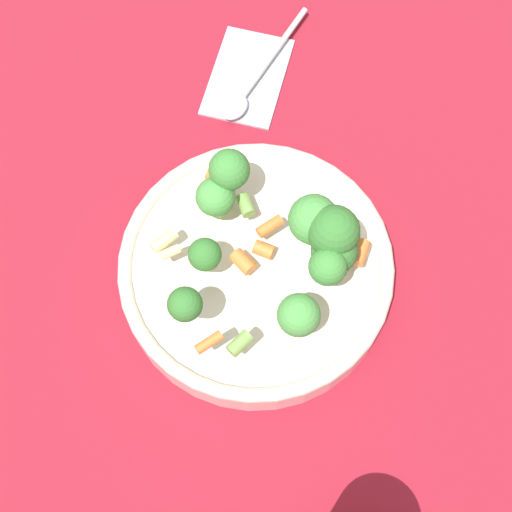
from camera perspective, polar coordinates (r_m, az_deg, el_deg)
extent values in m
plane|color=maroon|center=(0.72, 0.00, -1.83)|extent=(3.00, 3.00, 0.00)
cylinder|color=beige|center=(0.70, 0.00, -1.26)|extent=(0.27, 0.27, 0.04)
torus|color=beige|center=(0.69, 0.00, -0.67)|extent=(0.27, 0.27, 0.01)
cylinder|color=#8CB766|center=(0.69, -3.15, 3.82)|extent=(0.01, 0.01, 0.02)
sphere|color=#479342|center=(0.67, -3.26, 4.76)|extent=(0.04, 0.04, 0.04)
cylinder|color=#8CB766|center=(0.63, -5.53, -4.47)|extent=(0.01, 0.01, 0.02)
sphere|color=#33722D|center=(0.61, -5.71, -3.87)|extent=(0.03, 0.03, 0.03)
cylinder|color=#8CB766|center=(0.65, 5.97, 0.93)|extent=(0.02, 0.02, 0.02)
sphere|color=#33722D|center=(0.62, 6.23, 1.98)|extent=(0.05, 0.05, 0.05)
cylinder|color=#8CB766|center=(0.64, 5.57, -1.61)|extent=(0.01, 0.01, 0.02)
sphere|color=#3D8438|center=(0.62, 5.77, -0.84)|extent=(0.03, 0.03, 0.03)
cylinder|color=#8CB766|center=(0.66, 4.38, 1.97)|extent=(0.02, 0.02, 0.02)
sphere|color=#479342|center=(0.64, 4.57, 3.07)|extent=(0.05, 0.05, 0.05)
cylinder|color=#8CB766|center=(0.66, 6.05, -0.50)|extent=(0.01, 0.01, 0.02)
sphere|color=#33722D|center=(0.63, 6.28, 0.38)|extent=(0.04, 0.04, 0.04)
cylinder|color=#8CB766|center=(0.68, -2.02, 5.95)|extent=(0.01, 0.01, 0.02)
sphere|color=#3D8438|center=(0.66, -2.09, 6.94)|extent=(0.04, 0.04, 0.04)
cylinder|color=#8CB766|center=(0.66, -4.01, -0.58)|extent=(0.01, 0.01, 0.02)
sphere|color=#33722D|center=(0.64, -4.13, 0.12)|extent=(0.03, 0.03, 0.03)
cylinder|color=#8CB766|center=(0.64, 3.32, -5.40)|extent=(0.01, 0.01, 0.02)
sphere|color=#479342|center=(0.61, 3.44, -4.74)|extent=(0.04, 0.04, 0.04)
cylinder|color=orange|center=(0.62, -3.77, -6.91)|extent=(0.03, 0.02, 0.01)
cylinder|color=orange|center=(0.68, 0.61, 0.51)|extent=(0.02, 0.02, 0.01)
cylinder|color=orange|center=(0.68, 1.11, 2.40)|extent=(0.03, 0.02, 0.01)
cylinder|color=#729E4C|center=(0.69, -0.82, 4.09)|extent=(0.01, 0.02, 0.01)
cylinder|color=#729E4C|center=(0.62, -1.31, -7.00)|extent=(0.03, 0.02, 0.01)
cylinder|color=beige|center=(0.66, -6.87, 0.31)|extent=(0.02, 0.01, 0.01)
cylinder|color=orange|center=(0.70, -3.12, 6.38)|extent=(0.02, 0.02, 0.01)
cylinder|color=orange|center=(0.67, 8.37, 0.27)|extent=(0.02, 0.03, 0.01)
cylinder|color=orange|center=(0.67, -1.05, -0.47)|extent=(0.02, 0.03, 0.01)
cylinder|color=beige|center=(0.67, -7.35, 1.24)|extent=(0.03, 0.02, 0.01)
cube|color=#B2BCC6|center=(0.84, -0.69, 14.21)|extent=(0.14, 0.15, 0.01)
cylinder|color=silver|center=(0.85, 1.52, 16.05)|extent=(0.11, 0.09, 0.01)
ellipsoid|color=silver|center=(0.80, -1.73, 11.83)|extent=(0.04, 0.04, 0.01)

